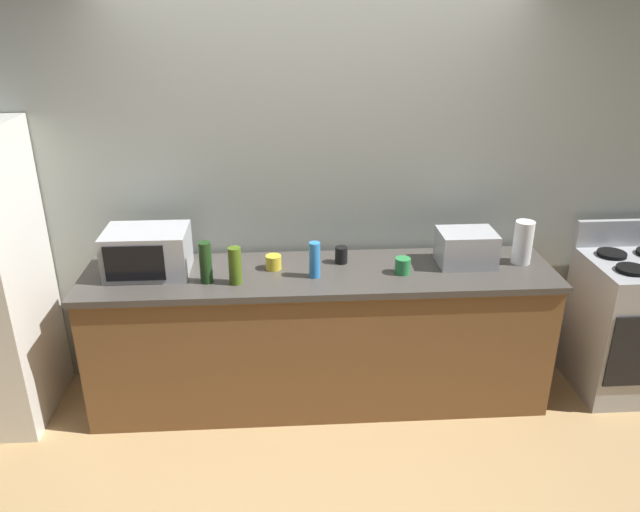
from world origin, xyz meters
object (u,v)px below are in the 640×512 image
(bottle_spray_cleaner, at_px, (315,260))
(mug_yellow, at_px, (273,262))
(mug_black, at_px, (341,255))
(stove_range, at_px, (627,325))
(bottle_wine, at_px, (206,262))
(paper_towel_roll, at_px, (523,242))
(mug_green, at_px, (403,266))
(microwave, at_px, (147,252))
(bottle_olive_oil, at_px, (235,266))
(toaster_oven, at_px, (466,248))

(bottle_spray_cleaner, relative_size, mug_yellow, 2.28)
(bottle_spray_cleaner, bearing_deg, mug_black, 47.95)
(stove_range, bearing_deg, bottle_spray_cleaner, -177.95)
(bottle_wine, bearing_deg, mug_yellow, 22.69)
(paper_towel_roll, xyz_separation_m, mug_green, (-0.76, -0.11, -0.09))
(microwave, distance_m, bottle_wine, 0.39)
(bottle_olive_oil, distance_m, bottle_wine, 0.17)
(mug_green, height_order, mug_black, mug_black)
(mug_yellow, height_order, mug_green, mug_green)
(mug_black, bearing_deg, bottle_spray_cleaner, -132.05)
(bottle_spray_cleaner, bearing_deg, bottle_olive_oil, -172.69)
(bottle_olive_oil, relative_size, mug_black, 2.13)
(stove_range, relative_size, mug_green, 11.16)
(microwave, xyz_separation_m, paper_towel_roll, (2.27, 0.00, 0.00))
(toaster_oven, distance_m, mug_green, 0.43)
(bottle_olive_oil, xyz_separation_m, bottle_spray_cleaner, (0.46, 0.06, -0.00))
(mug_yellow, bearing_deg, bottle_wine, -157.31)
(bottle_olive_oil, xyz_separation_m, mug_black, (0.63, 0.25, -0.06))
(stove_range, distance_m, mug_green, 1.59)
(bottle_olive_oil, distance_m, bottle_spray_cleaner, 0.46)
(toaster_oven, height_order, mug_black, toaster_oven)
(bottle_olive_oil, bearing_deg, toaster_oven, 7.83)
(bottle_spray_cleaner, relative_size, bottle_wine, 0.88)
(toaster_oven, xyz_separation_m, paper_towel_roll, (0.35, -0.01, 0.03))
(microwave, xyz_separation_m, bottle_wine, (0.36, -0.15, -0.01))
(toaster_oven, height_order, bottle_olive_oil, bottle_olive_oil)
(toaster_oven, xyz_separation_m, bottle_spray_cleaner, (-0.94, -0.13, 0.00))
(mug_green, bearing_deg, bottle_spray_cleaner, -178.34)
(bottle_spray_cleaner, xyz_separation_m, mug_green, (0.52, 0.02, -0.06))
(toaster_oven, bearing_deg, mug_green, -164.03)
(stove_range, height_order, mug_green, stove_range)
(bottle_wine, distance_m, mug_black, 0.84)
(microwave, distance_m, bottle_spray_cleaner, 0.99)
(toaster_oven, xyz_separation_m, bottle_wine, (-1.56, -0.17, 0.02))
(bottle_wine, xyz_separation_m, mug_green, (1.15, 0.05, -0.07))
(bottle_wine, bearing_deg, bottle_spray_cleaner, 2.96)
(stove_range, distance_m, bottle_wine, 2.72)
(stove_range, bearing_deg, bottle_olive_oil, -176.98)
(toaster_oven, bearing_deg, bottle_spray_cleaner, -171.91)
(microwave, distance_m, mug_green, 1.51)
(paper_towel_roll, xyz_separation_m, bottle_spray_cleaner, (-1.28, -0.12, -0.03))
(stove_range, relative_size, microwave, 2.25)
(bottle_spray_cleaner, bearing_deg, mug_green, 1.66)
(stove_range, distance_m, paper_towel_roll, 0.95)
(stove_range, distance_m, bottle_olive_oil, 2.56)
(microwave, relative_size, mug_yellow, 5.07)
(stove_range, height_order, toaster_oven, toaster_oven)
(paper_towel_roll, xyz_separation_m, mug_black, (-1.11, 0.07, -0.08))
(mug_black, bearing_deg, microwave, -176.37)
(bottle_spray_cleaner, height_order, mug_green, bottle_spray_cleaner)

